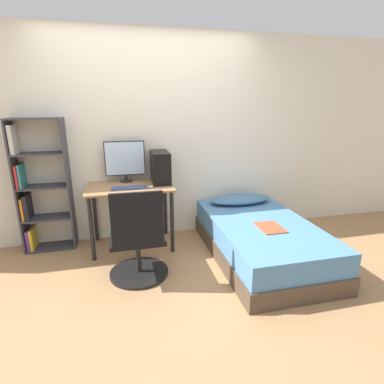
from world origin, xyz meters
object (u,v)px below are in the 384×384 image
(monitor, at_px, (125,160))
(pc_tower, at_px, (160,167))
(office_chair, at_px, (138,246))
(bed, at_px, (260,239))
(bookshelf, at_px, (38,190))
(keyboard, at_px, (129,188))

(monitor, relative_size, pc_tower, 1.22)
(office_chair, height_order, pc_tower, pc_tower)
(bed, bearing_deg, monitor, 150.33)
(bed, xyz_separation_m, pc_tower, (-1.02, 0.69, 0.73))
(office_chair, xyz_separation_m, monitor, (-0.06, 0.93, 0.68))
(bookshelf, bearing_deg, pc_tower, -3.66)
(monitor, bearing_deg, bed, -29.67)
(bookshelf, bearing_deg, office_chair, -40.55)
(monitor, xyz_separation_m, pc_tower, (0.40, -0.12, -0.08))
(monitor, distance_m, keyboard, 0.42)
(monitor, bearing_deg, bookshelf, -178.07)
(bed, relative_size, keyboard, 4.73)
(bookshelf, relative_size, office_chair, 1.63)
(office_chair, bearing_deg, bookshelf, 139.45)
(keyboard, bearing_deg, pc_tower, 28.95)
(monitor, bearing_deg, pc_tower, -16.93)
(keyboard, bearing_deg, bed, -18.73)
(office_chair, height_order, keyboard, office_chair)
(pc_tower, bearing_deg, bookshelf, 176.34)
(bed, bearing_deg, pc_tower, 145.99)
(pc_tower, bearing_deg, office_chair, -112.88)
(bed, distance_m, keyboard, 1.58)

